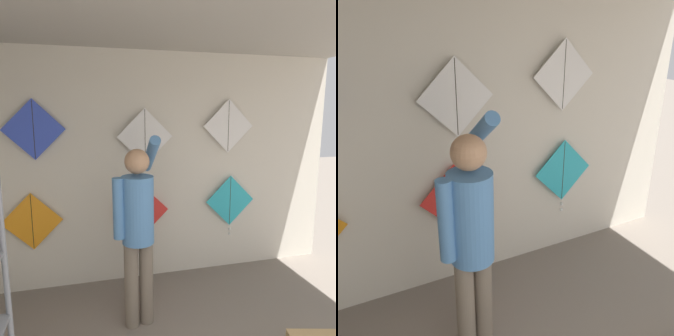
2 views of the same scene
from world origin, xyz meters
TOP-DOWN VIEW (x-y plane):
  - back_panel at (0.00, 3.38)m, footprint 5.14×0.06m
  - ceiling_slab at (0.00, 1.67)m, footprint 5.14×4.15m
  - shopkeeper at (-0.19, 2.42)m, footprint 0.47×0.68m
  - kite_0 at (-1.26, 3.29)m, footprint 0.67×0.01m
  - kite_1 at (-0.00, 3.29)m, footprint 0.67×0.04m
  - kite_2 at (1.18, 3.29)m, footprint 0.67×0.04m
  - kite_3 at (-1.18, 3.29)m, footprint 0.67×0.01m
  - kite_4 at (0.05, 3.29)m, footprint 0.67×0.01m
  - kite_5 at (1.12, 3.29)m, footprint 0.67×0.01m

SIDE VIEW (x-z plane):
  - kite_0 at x=-1.26m, z-range 0.53..1.20m
  - kite_1 at x=0.00m, z-range 0.46..1.27m
  - kite_2 at x=1.18m, z-range 0.51..1.32m
  - shopkeeper at x=-0.19m, z-range 0.12..2.00m
  - back_panel at x=0.00m, z-range 0.00..2.80m
  - kite_4 at x=0.05m, z-range 1.47..2.14m
  - kite_3 at x=-1.18m, z-range 1.57..2.24m
  - kite_5 at x=1.12m, z-range 1.58..2.25m
  - ceiling_slab at x=0.00m, z-range 2.80..2.84m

